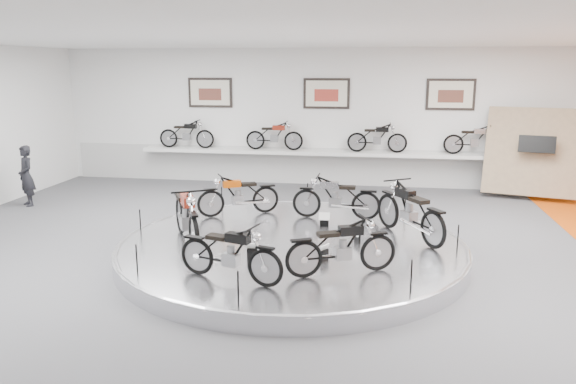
% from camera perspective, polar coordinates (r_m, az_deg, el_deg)
% --- Properties ---
extents(floor, '(16.00, 16.00, 0.00)m').
position_cam_1_polar(floor, '(10.25, 0.12, -7.17)').
color(floor, '#4C4C4E').
rests_on(floor, ground).
extents(ceiling, '(16.00, 16.00, 0.00)m').
position_cam_1_polar(ceiling, '(9.66, 0.14, 15.76)').
color(ceiling, white).
rests_on(ceiling, wall_back).
extents(wall_back, '(16.00, 0.00, 16.00)m').
position_cam_1_polar(wall_back, '(16.66, 3.90, 7.55)').
color(wall_back, white).
rests_on(wall_back, floor).
extents(wall_front, '(16.00, 0.00, 16.00)m').
position_cam_1_polar(wall_front, '(3.29, -19.87, -14.88)').
color(wall_front, white).
rests_on(wall_front, floor).
extents(dado_band, '(15.68, 0.04, 1.10)m').
position_cam_1_polar(dado_band, '(16.83, 3.82, 2.62)').
color(dado_band, '#BCBCBA').
rests_on(dado_band, floor).
extents(display_platform, '(6.40, 6.40, 0.30)m').
position_cam_1_polar(display_platform, '(10.48, 0.38, -5.85)').
color(display_platform, silver).
rests_on(display_platform, floor).
extents(platform_rim, '(6.40, 6.40, 0.10)m').
position_cam_1_polar(platform_rim, '(10.45, 0.38, -5.22)').
color(platform_rim, '#B2B2BA').
rests_on(platform_rim, display_platform).
extents(shelf, '(11.00, 0.55, 0.10)m').
position_cam_1_polar(shelf, '(16.48, 3.76, 4.00)').
color(shelf, silver).
rests_on(shelf, wall_back).
extents(poster_left, '(1.35, 0.06, 0.88)m').
position_cam_1_polar(poster_left, '(17.24, -7.91, 9.97)').
color(poster_left, beige).
rests_on(poster_left, wall_back).
extents(poster_center, '(1.35, 0.06, 0.88)m').
position_cam_1_polar(poster_center, '(16.57, 3.93, 9.95)').
color(poster_center, beige).
rests_on(poster_center, wall_back).
extents(poster_right, '(1.35, 0.06, 0.88)m').
position_cam_1_polar(poster_right, '(16.63, 16.20, 9.49)').
color(poster_right, beige).
rests_on(poster_right, wall_back).
extents(display_panel, '(2.56, 1.52, 2.30)m').
position_cam_1_polar(display_panel, '(16.31, 23.59, 3.76)').
color(display_panel, '#A08663').
rests_on(display_panel, floor).
extents(shelf_bike_a, '(1.22, 0.43, 0.73)m').
position_cam_1_polar(shelf_bike_a, '(17.32, -10.26, 5.63)').
color(shelf_bike_a, black).
rests_on(shelf_bike_a, shelf).
extents(shelf_bike_b, '(1.22, 0.43, 0.73)m').
position_cam_1_polar(shelf_bike_b, '(16.63, -1.40, 5.54)').
color(shelf_bike_b, maroon).
rests_on(shelf_bike_b, shelf).
extents(shelf_bike_c, '(1.22, 0.43, 0.73)m').
position_cam_1_polar(shelf_bike_c, '(16.36, 9.04, 5.27)').
color(shelf_bike_c, black).
rests_on(shelf_bike_c, shelf).
extents(shelf_bike_d, '(1.22, 0.43, 0.73)m').
position_cam_1_polar(shelf_bike_d, '(16.58, 18.44, 4.87)').
color(shelf_bike_d, '#A7A6AB').
rests_on(shelf_bike_d, shelf).
extents(bike_a, '(1.50, 1.86, 1.06)m').
position_cam_1_polar(bike_a, '(10.78, 12.27, -1.85)').
color(bike_a, black).
rests_on(bike_a, display_platform).
extents(bike_b, '(1.60, 0.60, 0.93)m').
position_cam_1_polar(bike_b, '(11.91, 4.91, -0.54)').
color(bike_b, '#A7A6AB').
rests_on(bike_b, display_platform).
extents(bike_c, '(1.61, 1.20, 0.91)m').
position_cam_1_polar(bike_c, '(12.21, -5.05, -0.28)').
color(bike_c, '#B54506').
rests_on(bike_c, display_platform).
extents(bike_d, '(1.48, 1.97, 1.10)m').
position_cam_1_polar(bike_d, '(10.31, -10.28, -2.30)').
color(bike_d, maroon).
rests_on(bike_d, display_platform).
extents(bike_e, '(1.60, 0.94, 0.89)m').
position_cam_1_polar(bike_e, '(8.51, -5.90, -6.14)').
color(bike_e, black).
rests_on(bike_e, display_platform).
extents(bike_f, '(1.62, 1.12, 0.90)m').
position_cam_1_polar(bike_f, '(8.76, 5.47, -5.54)').
color(bike_f, black).
rests_on(bike_f, display_platform).
extents(visitor, '(0.67, 0.64, 1.54)m').
position_cam_1_polar(visitor, '(15.65, -25.05, 1.50)').
color(visitor, black).
rests_on(visitor, floor).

